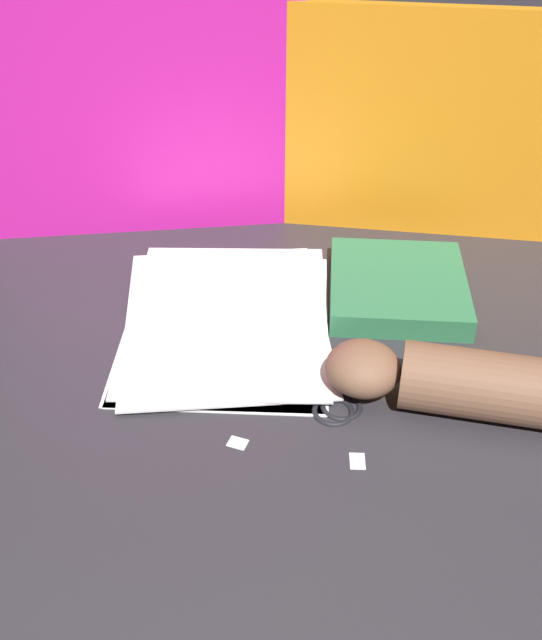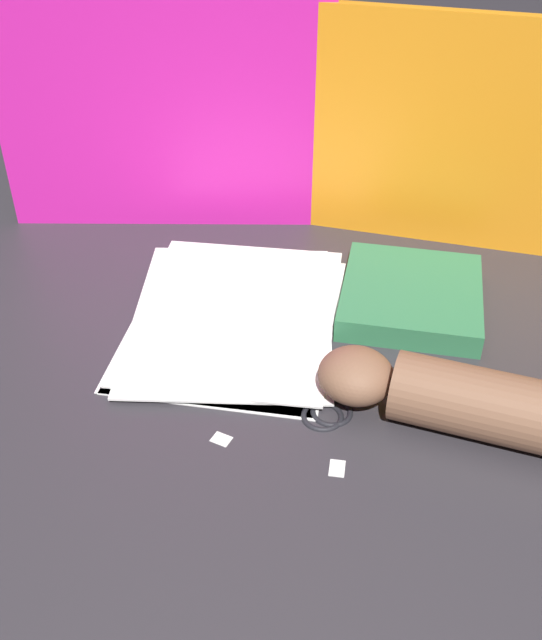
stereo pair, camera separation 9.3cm
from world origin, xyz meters
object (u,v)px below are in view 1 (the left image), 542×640
(paper_stack, at_px, (227,320))
(hand_forearm, at_px, (474,384))
(book_closed, at_px, (398,287))
(scissors, at_px, (325,397))

(paper_stack, relative_size, hand_forearm, 1.08)
(book_closed, relative_size, hand_forearm, 0.65)
(scissors, xyz_separation_m, hand_forearm, (0.17, -0.02, 0.04))
(paper_stack, relative_size, scissors, 2.56)
(paper_stack, height_order, scissors, paper_stack)
(book_closed, xyz_separation_m, hand_forearm, (0.05, -0.24, 0.02))
(paper_stack, bearing_deg, scissors, -51.79)
(paper_stack, distance_m, book_closed, 0.25)
(scissors, bearing_deg, book_closed, 61.31)
(scissors, relative_size, hand_forearm, 0.42)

